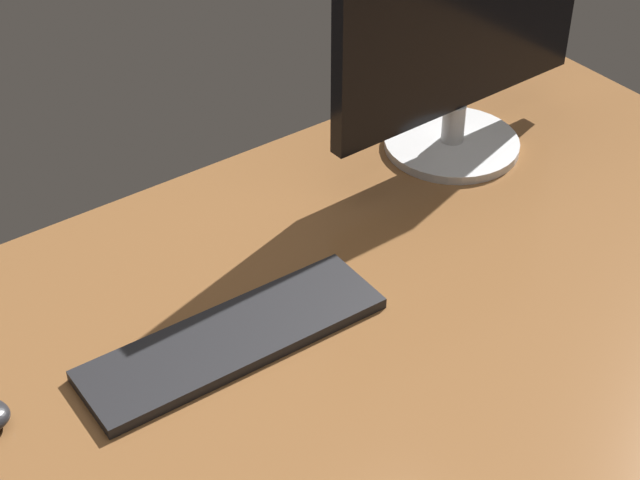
% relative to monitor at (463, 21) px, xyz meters
% --- Properties ---
extents(desk, '(1.40, 0.84, 0.02)m').
position_rel_monitor_xyz_m(desk, '(-0.32, -0.23, -0.23)').
color(desk, brown).
rests_on(desk, ground).
extents(monitor, '(0.48, 0.22, 0.44)m').
position_rel_monitor_xyz_m(monitor, '(0.00, 0.00, 0.00)').
color(monitor, silver).
rests_on(monitor, desk).
extents(keyboard, '(0.40, 0.12, 0.02)m').
position_rel_monitor_xyz_m(keyboard, '(-0.53, -0.18, -0.21)').
color(keyboard, black).
rests_on(keyboard, desk).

